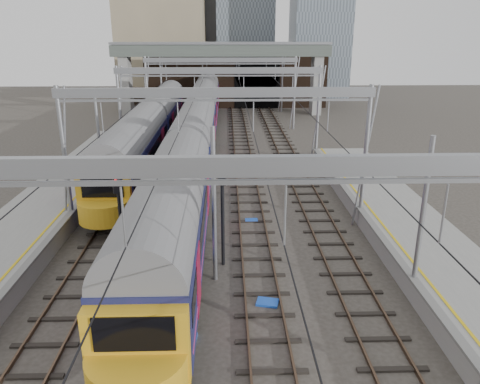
{
  "coord_description": "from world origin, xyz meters",
  "views": [
    {
      "loc": [
        0.57,
        -16.75,
        10.67
      ],
      "look_at": [
        1.26,
        7.1,
        2.4
      ],
      "focal_mm": 35.0,
      "sensor_mm": 36.0,
      "label": 1
    }
  ],
  "objects_px": {
    "train_second": "(151,128)",
    "train_main": "(200,117)",
    "signal_near_centre": "(223,204)",
    "signal_near_left": "(119,209)"
  },
  "relations": [
    {
      "from": "train_second",
      "to": "train_main",
      "type": "bearing_deg",
      "value": 53.08
    },
    {
      "from": "train_main",
      "to": "signal_near_centre",
      "type": "height_order",
      "value": "train_main"
    },
    {
      "from": "train_main",
      "to": "train_second",
      "type": "distance_m",
      "value": 6.66
    },
    {
      "from": "train_main",
      "to": "train_second",
      "type": "bearing_deg",
      "value": -126.92
    },
    {
      "from": "signal_near_centre",
      "to": "train_main",
      "type": "bearing_deg",
      "value": 106.99
    },
    {
      "from": "train_main",
      "to": "signal_near_centre",
      "type": "xyz_separation_m",
      "value": [
        2.35,
        -25.85,
        0.51
      ]
    },
    {
      "from": "signal_near_centre",
      "to": "signal_near_left",
      "type": "bearing_deg",
      "value": -168.66
    },
    {
      "from": "train_main",
      "to": "train_second",
      "type": "relative_size",
      "value": 2.05
    },
    {
      "from": "train_main",
      "to": "signal_near_left",
      "type": "bearing_deg",
      "value": -95.29
    },
    {
      "from": "train_second",
      "to": "signal_near_centre",
      "type": "bearing_deg",
      "value": -72.82
    }
  ]
}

